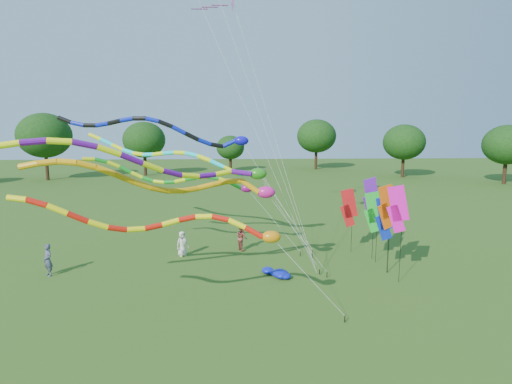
{
  "coord_description": "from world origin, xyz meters",
  "views": [
    {
      "loc": [
        -1.75,
        -17.67,
        8.24
      ],
      "look_at": [
        -0.78,
        3.4,
        4.8
      ],
      "focal_mm": 30.0,
      "sensor_mm": 36.0,
      "label": 1
    }
  ],
  "objects_px": {
    "blue_nylon_heap": "(278,272)",
    "person_c": "(242,238)",
    "tube_kite_red": "(180,225)",
    "tube_kite_orange": "(188,183)",
    "person_b": "(48,260)",
    "person_a": "(182,244)"
  },
  "relations": [
    {
      "from": "tube_kite_red",
      "to": "tube_kite_orange",
      "type": "distance_m",
      "value": 3.85
    },
    {
      "from": "tube_kite_red",
      "to": "person_c",
      "type": "relative_size",
      "value": 7.46
    },
    {
      "from": "person_b",
      "to": "tube_kite_red",
      "type": "bearing_deg",
      "value": 2.74
    },
    {
      "from": "tube_kite_red",
      "to": "blue_nylon_heap",
      "type": "bearing_deg",
      "value": 50.02
    },
    {
      "from": "tube_kite_red",
      "to": "tube_kite_orange",
      "type": "xyz_separation_m",
      "value": [
        -0.1,
        3.69,
        1.09
      ]
    },
    {
      "from": "tube_kite_orange",
      "to": "person_c",
      "type": "height_order",
      "value": "tube_kite_orange"
    },
    {
      "from": "blue_nylon_heap",
      "to": "person_a",
      "type": "height_order",
      "value": "person_a"
    },
    {
      "from": "blue_nylon_heap",
      "to": "tube_kite_orange",
      "type": "bearing_deg",
      "value": -153.04
    },
    {
      "from": "tube_kite_red",
      "to": "person_b",
      "type": "height_order",
      "value": "tube_kite_red"
    },
    {
      "from": "tube_kite_red",
      "to": "person_a",
      "type": "bearing_deg",
      "value": 93.53
    },
    {
      "from": "blue_nylon_heap",
      "to": "person_c",
      "type": "distance_m",
      "value": 5.24
    },
    {
      "from": "person_a",
      "to": "person_c",
      "type": "relative_size",
      "value": 0.95
    },
    {
      "from": "tube_kite_red",
      "to": "tube_kite_orange",
      "type": "relative_size",
      "value": 0.91
    },
    {
      "from": "person_a",
      "to": "tube_kite_red",
      "type": "bearing_deg",
      "value": -115.05
    },
    {
      "from": "person_c",
      "to": "person_b",
      "type": "bearing_deg",
      "value": 89.42
    },
    {
      "from": "tube_kite_red",
      "to": "blue_nylon_heap",
      "type": "xyz_separation_m",
      "value": [
        4.4,
        5.98,
        -4.13
      ]
    },
    {
      "from": "tube_kite_orange",
      "to": "person_c",
      "type": "distance_m",
      "value": 8.88
    },
    {
      "from": "tube_kite_orange",
      "to": "person_a",
      "type": "xyz_separation_m",
      "value": [
        -1.12,
        6.05,
        -4.65
      ]
    },
    {
      "from": "tube_kite_orange",
      "to": "person_b",
      "type": "distance_m",
      "value": 9.6
    },
    {
      "from": "person_a",
      "to": "person_b",
      "type": "bearing_deg",
      "value": 172.82
    },
    {
      "from": "tube_kite_red",
      "to": "person_b",
      "type": "bearing_deg",
      "value": 137.31
    },
    {
      "from": "tube_kite_orange",
      "to": "person_c",
      "type": "bearing_deg",
      "value": 55.24
    }
  ]
}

